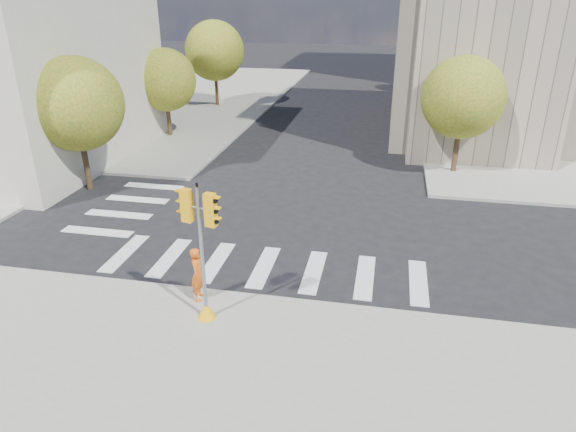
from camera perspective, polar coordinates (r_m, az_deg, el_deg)
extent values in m
plane|color=black|center=(20.18, -1.07, -2.96)|extent=(160.00, 160.00, 0.00)
cube|color=gray|center=(50.51, -17.60, 12.49)|extent=(28.00, 40.00, 0.15)
cube|color=#A19480|center=(33.05, 21.32, 18.71)|extent=(8.00, 8.00, 14.00)
cylinder|color=#382616|center=(27.11, -21.50, 5.28)|extent=(0.28, 0.28, 2.45)
sphere|color=#365C1A|center=(26.39, -22.48, 11.42)|extent=(4.40, 4.40, 4.40)
cylinder|color=#382616|center=(35.62, -13.09, 10.24)|extent=(0.28, 0.28, 2.17)
sphere|color=#365C1A|center=(35.11, -13.51, 14.50)|extent=(4.00, 4.00, 4.00)
cylinder|color=#382616|center=(44.68, -7.92, 13.60)|extent=(0.28, 0.28, 2.62)
sphere|color=#365C1A|center=(44.24, -8.17, 17.72)|extent=(4.80, 4.80, 4.80)
cylinder|color=#382616|center=(28.92, 18.12, 6.79)|extent=(0.28, 0.28, 2.38)
sphere|color=#365C1A|center=(28.27, 18.87, 12.35)|extent=(4.20, 4.20, 4.20)
cylinder|color=#382616|center=(40.51, 16.52, 11.74)|extent=(0.28, 0.28, 2.52)
sphere|color=#365C1A|center=(40.03, 17.05, 16.07)|extent=(4.60, 4.60, 4.60)
cylinder|color=#382616|center=(52.32, 15.58, 14.27)|extent=(0.28, 0.28, 2.27)
sphere|color=#365C1A|center=(51.97, 15.93, 17.23)|extent=(4.00, 4.00, 4.00)
cylinder|color=black|center=(32.23, 19.02, 13.78)|extent=(0.12, 0.12, 8.00)
cube|color=black|center=(31.86, 20.04, 20.84)|extent=(0.35, 0.18, 0.22)
cylinder|color=black|center=(46.03, 17.07, 16.70)|extent=(0.12, 0.12, 8.00)
cube|color=black|center=(45.78, 17.71, 21.65)|extent=(0.35, 0.18, 0.22)
cone|color=#FFAC0D|center=(15.64, -9.07, -10.29)|extent=(0.56, 0.56, 0.50)
cylinder|color=gray|center=(14.71, -9.52, -4.39)|extent=(0.11, 0.11, 4.15)
cylinder|color=black|center=(13.84, -10.11, 3.39)|extent=(0.07, 0.07, 0.12)
cylinder|color=gray|center=(14.08, -9.92, 0.91)|extent=(0.89, 0.26, 0.06)
cube|color=#FFAC0D|center=(14.28, -11.19, 1.15)|extent=(0.34, 0.28, 0.95)
cube|color=#FFAC0D|center=(13.88, -8.62, 0.66)|extent=(0.34, 0.28, 0.95)
imported|color=#DF5A15|center=(16.22, -9.97, -6.37)|extent=(0.46, 0.67, 1.77)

